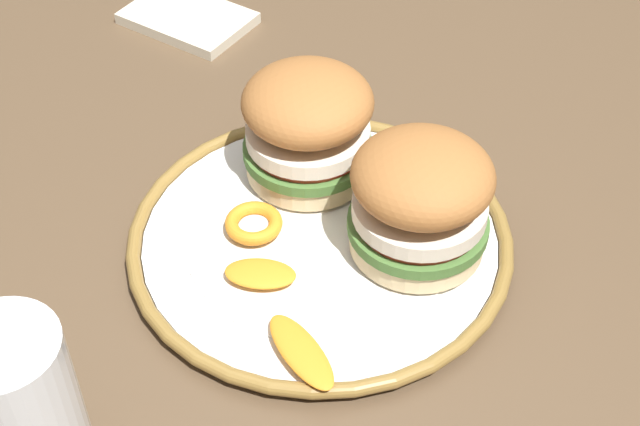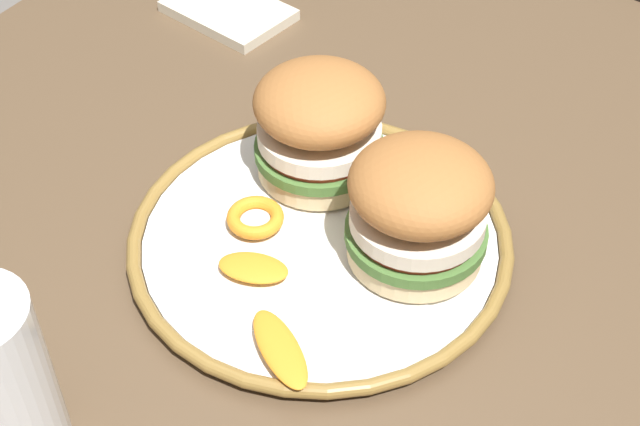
{
  "view_description": "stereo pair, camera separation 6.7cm",
  "coord_description": "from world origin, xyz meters",
  "px_view_note": "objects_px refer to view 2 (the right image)",
  "views": [
    {
      "loc": [
        -0.54,
        -0.21,
        1.29
      ],
      "look_at": [
        -0.05,
        0.02,
        0.76
      ],
      "focal_mm": 52.82,
      "sensor_mm": 36.0,
      "label": 1
    },
    {
      "loc": [
        -0.51,
        -0.27,
        1.29
      ],
      "look_at": [
        -0.05,
        0.02,
        0.76
      ],
      "focal_mm": 52.82,
      "sensor_mm": 36.0,
      "label": 2
    }
  ],
  "objects_px": {
    "sandwich_half_left": "(319,124)",
    "sandwich_half_right": "(419,207)",
    "dining_table": "(366,284)",
    "dinner_plate": "(320,240)"
  },
  "relations": [
    {
      "from": "dining_table",
      "to": "sandwich_half_right",
      "type": "relative_size",
      "value": 10.87
    },
    {
      "from": "sandwich_half_left",
      "to": "sandwich_half_right",
      "type": "height_order",
      "value": "same"
    },
    {
      "from": "sandwich_half_right",
      "to": "sandwich_half_left",
      "type": "bearing_deg",
      "value": 68.7
    },
    {
      "from": "dining_table",
      "to": "dinner_plate",
      "type": "height_order",
      "value": "dinner_plate"
    },
    {
      "from": "dinner_plate",
      "to": "sandwich_half_left",
      "type": "distance_m",
      "value": 0.1
    },
    {
      "from": "dining_table",
      "to": "dinner_plate",
      "type": "distance_m",
      "value": 0.11
    },
    {
      "from": "dinner_plate",
      "to": "sandwich_half_right",
      "type": "distance_m",
      "value": 0.1
    },
    {
      "from": "dining_table",
      "to": "dinner_plate",
      "type": "xyz_separation_m",
      "value": [
        -0.05,
        0.02,
        0.09
      ]
    },
    {
      "from": "dinner_plate",
      "to": "sandwich_half_right",
      "type": "height_order",
      "value": "sandwich_half_right"
    },
    {
      "from": "dinner_plate",
      "to": "sandwich_half_left",
      "type": "bearing_deg",
      "value": 32.22
    }
  ]
}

